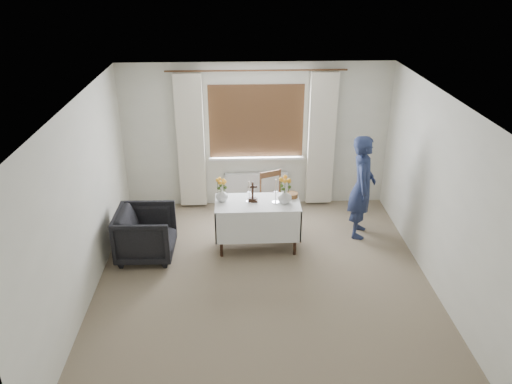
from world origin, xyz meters
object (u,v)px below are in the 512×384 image
flower_vase_left (222,195)px  armchair (146,234)px  person (362,187)px  flower_vase_right (285,196)px  wooden_cross (253,192)px  wooden_chair (275,200)px  altar_table (257,225)px

flower_vase_left → armchair: bearing=-167.5°
armchair → person: (3.25, 0.52, 0.45)m
flower_vase_right → wooden_cross: bearing=172.2°
armchair → wooden_cross: 1.66m
person → flower_vase_right: person is taller
wooden_chair → person: (1.31, -0.36, 0.37)m
flower_vase_right → person: bearing=16.7°
wooden_cross → wooden_chair: bearing=61.4°
armchair → flower_vase_left: (1.11, 0.25, 0.48)m
flower_vase_left → flower_vase_right: size_ratio=0.91×
armchair → wooden_cross: (1.56, 0.21, 0.54)m
flower_vase_right → wooden_chair: bearing=96.0°
armchair → altar_table: bearing=-82.7°
altar_table → flower_vase_left: 0.71m
wooden_cross → flower_vase_left: size_ratio=1.61×
person → flower_vase_left: size_ratio=8.50×
wooden_chair → wooden_cross: (-0.39, -0.67, 0.47)m
armchair → flower_vase_right: flower_vase_right is taller
armchair → flower_vase_right: bearing=-84.8°
altar_table → wooden_cross: wooden_cross is taller
flower_vase_right → altar_table: bearing=175.5°
wooden_chair → flower_vase_right: 0.85m
armchair → person: 3.32m
altar_table → armchair: 1.64m
wooden_chair → person: size_ratio=0.54×
altar_table → person: (1.62, 0.34, 0.44)m
flower_vase_left → altar_table: bearing=-7.3°
altar_table → wooden_chair: size_ratio=1.39×
wooden_chair → armchair: 2.14m
wooden_chair → flower_vase_right: size_ratio=4.19×
flower_vase_left → wooden_cross: bearing=-4.3°
armchair → flower_vase_left: flower_vase_left is taller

